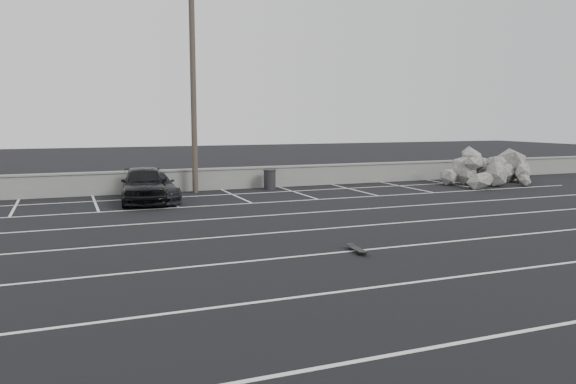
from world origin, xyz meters
name	(u,v)px	position (x,y,z in m)	size (l,w,h in m)	color
ground	(325,254)	(0.00, 0.00, 0.00)	(120.00, 120.00, 0.00)	black
seawall	(201,179)	(0.00, 14.00, 0.55)	(50.00, 0.45, 1.06)	gray
stall_lines	(265,224)	(-0.08, 4.41, 0.00)	(36.00, 20.05, 0.01)	silver
car_left	(144,184)	(-3.07, 10.96, 0.76)	(1.80, 4.48, 1.53)	black
car_right	(151,186)	(-2.78, 11.13, 0.64)	(1.79, 4.41, 1.28)	black
utility_pole	(193,85)	(-0.44, 13.20, 5.00)	(1.32, 0.26, 9.88)	#4C4238
trash_bin	(270,179)	(3.25, 13.11, 0.50)	(0.70, 0.70, 0.98)	#242326
riprap_pile	(490,174)	(15.18, 11.17, 0.53)	(6.02, 4.06, 1.35)	#98958E
skateboard	(357,249)	(0.86, -0.16, 0.08)	(0.29, 0.86, 0.10)	black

